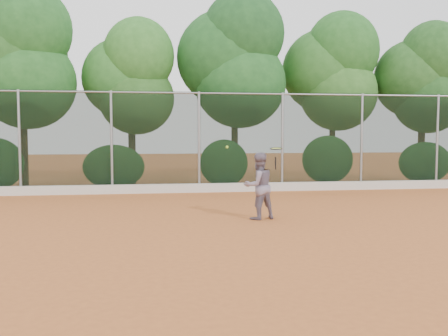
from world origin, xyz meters
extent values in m
plane|color=#B75F2B|center=(0.00, 0.00, 0.00)|extent=(80.00, 80.00, 0.00)
cube|color=beige|center=(0.00, 6.82, 0.15)|extent=(24.00, 0.20, 0.30)
imported|color=slate|center=(0.86, 1.17, 0.80)|extent=(0.93, 0.82, 1.60)
cube|color=black|center=(0.00, 7.00, 1.75)|extent=(24.00, 0.01, 3.50)
cylinder|color=gray|center=(0.00, 7.00, 3.45)|extent=(24.00, 0.06, 0.06)
cylinder|color=gray|center=(-6.00, 7.00, 1.75)|extent=(0.09, 0.09, 3.50)
cylinder|color=gray|center=(-3.00, 7.00, 1.75)|extent=(0.09, 0.09, 3.50)
cylinder|color=gray|center=(0.00, 7.00, 1.75)|extent=(0.09, 0.09, 3.50)
cylinder|color=gray|center=(3.00, 7.00, 1.75)|extent=(0.09, 0.09, 3.50)
cylinder|color=gray|center=(6.00, 7.00, 1.75)|extent=(0.09, 0.09, 3.50)
cylinder|color=gray|center=(9.00, 7.00, 1.75)|extent=(0.09, 0.09, 3.50)
cylinder|color=#462D1B|center=(-6.30, 8.90, 1.45)|extent=(0.24, 0.24, 2.90)
ellipsoid|color=#31742C|center=(-6.10, 8.80, 3.90)|extent=(3.50, 2.90, 3.40)
ellipsoid|color=#316C29|center=(-6.60, 9.10, 4.90)|extent=(3.80, 3.10, 3.70)
ellipsoid|color=#2E732C|center=(-6.00, 8.70, 5.80)|extent=(3.10, 2.60, 3.20)
cylinder|color=#402518|center=(-2.40, 9.30, 1.20)|extent=(0.28, 0.28, 2.40)
ellipsoid|color=#26541C|center=(-2.20, 9.20, 3.40)|extent=(2.90, 2.40, 2.80)
ellipsoid|color=#276221|center=(-2.70, 9.50, 4.20)|extent=(3.20, 2.70, 3.10)
ellipsoid|color=#296322|center=(-2.10, 9.00, 5.00)|extent=(2.70, 2.30, 2.90)
cylinder|color=#402C18|center=(1.60, 9.00, 1.50)|extent=(0.26, 0.26, 3.00)
ellipsoid|color=#2B702A|center=(1.80, 8.90, 4.00)|extent=(3.60, 3.00, 3.50)
ellipsoid|color=#286A28|center=(1.30, 9.20, 5.00)|extent=(3.90, 3.20, 3.80)
ellipsoid|color=#246027|center=(1.90, 8.80, 5.90)|extent=(3.20, 2.70, 3.30)
cylinder|color=#3E2917|center=(5.70, 9.20, 1.35)|extent=(0.24, 0.24, 2.70)
ellipsoid|color=#2A5C1F|center=(5.90, 9.10, 3.70)|extent=(3.20, 2.70, 3.10)
ellipsoid|color=#23571D|center=(5.40, 9.40, 4.60)|extent=(3.50, 2.90, 3.40)
ellipsoid|color=#1E531C|center=(6.00, 9.00, 5.40)|extent=(3.00, 2.50, 3.10)
cylinder|color=#412619|center=(9.40, 8.80, 1.25)|extent=(0.28, 0.28, 2.50)
ellipsoid|color=#2B5F24|center=(9.60, 8.70, 3.50)|extent=(3.00, 2.50, 2.90)
ellipsoid|color=#336B29|center=(9.10, 9.00, 4.30)|extent=(3.30, 2.80, 3.20)
ellipsoid|color=#2D6325|center=(9.70, 8.60, 5.10)|extent=(2.80, 2.40, 3.00)
ellipsoid|color=#35702A|center=(-3.00, 7.80, 0.85)|extent=(2.20, 1.16, 1.60)
ellipsoid|color=#32762D|center=(1.00, 7.80, 0.95)|extent=(1.80, 1.04, 1.76)
ellipsoid|color=#35772D|center=(5.00, 7.80, 1.05)|extent=(2.00, 1.10, 1.84)
ellipsoid|color=#2E6D29|center=(9.00, 7.80, 0.90)|extent=(2.16, 1.12, 1.64)
cylinder|color=black|center=(1.27, 1.18, 1.34)|extent=(0.06, 0.07, 0.30)
torus|color=black|center=(1.27, 1.12, 1.69)|extent=(0.39, 0.39, 0.06)
cylinder|color=#C1D03D|center=(1.27, 1.12, 1.69)|extent=(0.33, 0.33, 0.03)
sphere|color=#B2D931|center=(0.14, 1.48, 1.72)|extent=(0.07, 0.07, 0.07)
camera|label=1|loc=(-1.68, -10.42, 2.06)|focal=40.00mm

